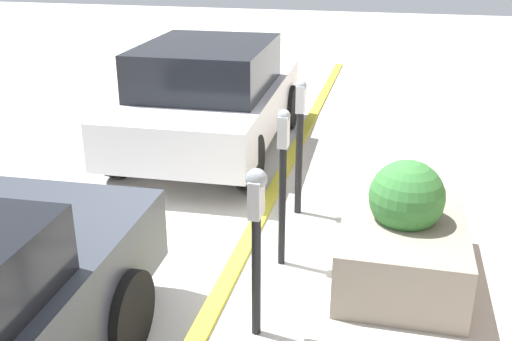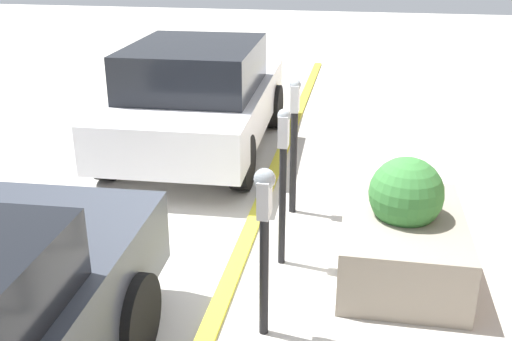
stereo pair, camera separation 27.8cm
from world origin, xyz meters
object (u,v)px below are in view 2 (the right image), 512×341
at_px(parking_meter_nearest, 264,223).
at_px(planter_box, 402,233).
at_px(parking_meter_second, 283,168).
at_px(parking_meter_middle, 294,134).
at_px(parked_car_middle, 198,96).

height_order(parking_meter_nearest, planter_box, parking_meter_nearest).
bearing_deg(parking_meter_second, parking_meter_middle, 1.74).
distance_m(parking_meter_middle, parked_car_middle, 2.42).
xyz_separation_m(parking_meter_middle, parked_car_middle, (1.81, 1.60, -0.12)).
distance_m(parking_meter_second, parking_meter_middle, 1.16).
distance_m(parking_meter_nearest, planter_box, 1.71).
height_order(planter_box, parked_car_middle, parked_car_middle).
relative_size(parking_meter_nearest, planter_box, 0.85).
relative_size(parking_meter_second, parking_meter_middle, 1.00).
bearing_deg(parking_meter_middle, parking_meter_second, -178.26).
xyz_separation_m(parking_meter_nearest, planter_box, (1.16, -1.12, -0.58)).
bearing_deg(parked_car_middle, planter_box, -138.36).
bearing_deg(parked_car_middle, parking_meter_middle, -140.18).
relative_size(parking_meter_second, planter_box, 0.92).
bearing_deg(planter_box, parking_meter_second, 91.96).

